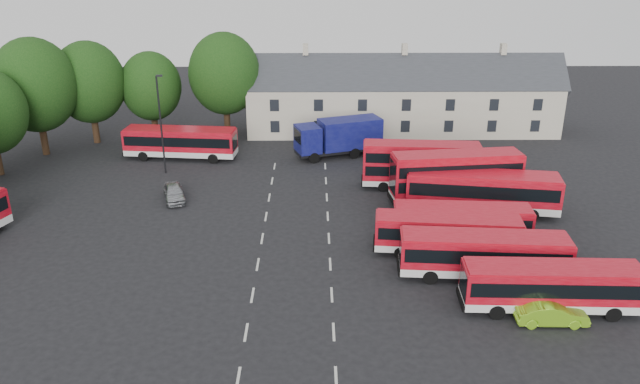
% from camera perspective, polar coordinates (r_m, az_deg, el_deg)
% --- Properties ---
extents(ground, '(140.00, 140.00, 0.00)m').
position_cam_1_polar(ground, '(45.18, -5.50, -5.39)').
color(ground, black).
rests_on(ground, ground).
extents(lane_markings, '(5.15, 33.80, 0.01)m').
position_cam_1_polar(lane_markings, '(46.82, -2.25, -4.26)').
color(lane_markings, beige).
rests_on(lane_markings, ground).
extents(treeline, '(29.92, 32.59, 12.01)m').
position_cam_1_polar(treeline, '(65.75, -22.81, 8.02)').
color(treeline, black).
rests_on(treeline, ground).
extents(terrace_houses, '(35.70, 7.13, 10.06)m').
position_cam_1_polar(terrace_houses, '(72.64, 7.52, 8.46)').
color(terrace_houses, beige).
rests_on(terrace_houses, ground).
extents(bus_row_a, '(10.62, 2.88, 2.98)m').
position_cam_1_polar(bus_row_a, '(39.86, 20.46, -7.90)').
color(bus_row_a, silver).
rests_on(bus_row_a, ground).
extents(bus_row_b, '(11.04, 3.36, 3.07)m').
position_cam_1_polar(bus_row_b, '(42.19, 14.76, -5.36)').
color(bus_row_b, silver).
rests_on(bus_row_b, ground).
extents(bus_row_c, '(10.32, 3.42, 2.86)m').
position_cam_1_polar(bus_row_c, '(44.73, 11.59, -3.60)').
color(bus_row_c, silver).
rests_on(bus_row_c, ground).
extents(bus_row_d, '(10.09, 3.04, 2.81)m').
position_cam_1_polar(bus_row_d, '(46.85, 12.84, -2.53)').
color(bus_row_d, silver).
rests_on(bus_row_d, ground).
extents(bus_row_e, '(12.39, 4.64, 3.42)m').
position_cam_1_polar(bus_row_e, '(52.02, 14.59, 0.27)').
color(bus_row_e, silver).
rests_on(bus_row_e, ground).
extents(bus_dd_south, '(11.02, 3.65, 4.43)m').
position_cam_1_polar(bus_dd_south, '(53.28, 12.33, 1.54)').
color(bus_dd_south, silver).
rests_on(bus_dd_south, ground).
extents(bus_dd_north, '(10.43, 3.19, 4.21)m').
position_cam_1_polar(bus_dd_north, '(55.96, 9.23, 2.64)').
color(bus_dd_north, silver).
rests_on(bus_dd_north, ground).
extents(bus_north, '(11.42, 3.74, 3.17)m').
position_cam_1_polar(bus_north, '(64.69, -12.64, 4.60)').
color(bus_north, silver).
rests_on(bus_north, ground).
extents(box_truck, '(9.19, 5.42, 3.84)m').
position_cam_1_polar(box_truck, '(63.89, 1.81, 5.16)').
color(box_truck, black).
rests_on(box_truck, ground).
extents(silver_car, '(2.75, 4.36, 1.38)m').
position_cam_1_polar(silver_car, '(54.70, -13.20, -0.05)').
color(silver_car, '#A1A4A9').
rests_on(silver_car, ground).
extents(lime_car, '(4.21, 1.54, 1.38)m').
position_cam_1_polar(lime_car, '(39.17, 20.36, -10.31)').
color(lime_car, '#7BBC1D').
rests_on(lime_car, ground).
extents(lamppost, '(0.65, 0.30, 9.43)m').
position_cam_1_polar(lamppost, '(60.05, -14.34, 6.22)').
color(lamppost, black).
rests_on(lamppost, ground).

